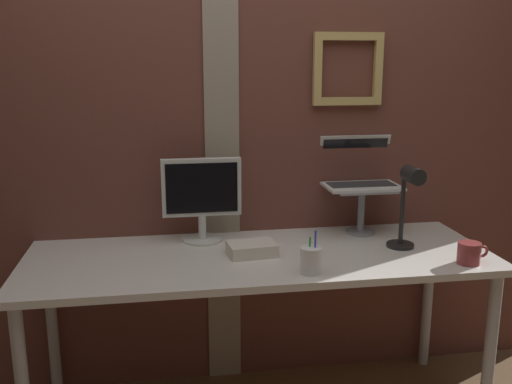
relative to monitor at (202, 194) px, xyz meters
name	(u,v)px	position (x,y,z in m)	size (l,w,h in m)	color
brick_wall_back	(248,111)	(0.24, 0.18, 0.35)	(3.15, 0.15, 2.66)	brown
desk	(260,270)	(0.23, -0.23, -0.29)	(1.98, 0.69, 0.76)	silver
monitor	(202,194)	(0.00, 0.00, 0.00)	(0.36, 0.18, 0.38)	silver
laptop_stand	(362,203)	(0.75, 0.00, -0.07)	(0.28, 0.22, 0.22)	gray
laptop	(358,171)	(0.75, 0.07, 0.06)	(0.35, 0.28, 0.23)	silver
desk_lamp	(408,198)	(0.86, -0.28, 0.01)	(0.12, 0.20, 0.38)	black
pen_cup	(311,260)	(0.39, -0.47, -0.17)	(0.08, 0.08, 0.17)	white
coffee_mug	(470,253)	(1.05, -0.47, -0.18)	(0.13, 0.09, 0.09)	maroon
paper_clutter_stack	(252,249)	(0.19, -0.23, -0.20)	(0.20, 0.14, 0.05)	silver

